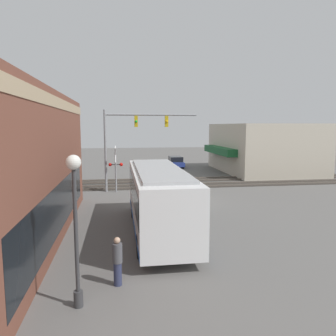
{
  "coord_description": "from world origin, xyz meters",
  "views": [
    {
      "loc": [
        -22.98,
        4.73,
        5.42
      ],
      "look_at": [
        3.7,
        0.75,
        1.97
      ],
      "focal_mm": 35.0,
      "sensor_mm": 36.0,
      "label": 1
    }
  ],
  "objects_px": {
    "parked_car_blue": "(175,162)",
    "pedestrian_by_lamp": "(117,261)",
    "streetlamp": "(75,218)",
    "parked_car_red": "(162,171)",
    "crossing_signal": "(116,165)",
    "city_bus": "(158,197)"
  },
  "relations": [
    {
      "from": "parked_car_red",
      "to": "parked_car_blue",
      "type": "xyz_separation_m",
      "value": [
        7.66,
        -2.8,
        0.04
      ]
    },
    {
      "from": "parked_car_blue",
      "to": "pedestrian_by_lamp",
      "type": "bearing_deg",
      "value": 166.78
    },
    {
      "from": "crossing_signal",
      "to": "parked_car_red",
      "type": "distance_m",
      "value": 9.4
    },
    {
      "from": "city_bus",
      "to": "parked_car_blue",
      "type": "relative_size",
      "value": 2.28
    },
    {
      "from": "pedestrian_by_lamp",
      "to": "streetlamp",
      "type": "bearing_deg",
      "value": 135.5
    },
    {
      "from": "crossing_signal",
      "to": "streetlamp",
      "type": "distance_m",
      "value": 17.43
    },
    {
      "from": "city_bus",
      "to": "pedestrian_by_lamp",
      "type": "height_order",
      "value": "city_bus"
    },
    {
      "from": "streetlamp",
      "to": "pedestrian_by_lamp",
      "type": "height_order",
      "value": "streetlamp"
    },
    {
      "from": "streetlamp",
      "to": "crossing_signal",
      "type": "bearing_deg",
      "value": -3.25
    },
    {
      "from": "parked_car_blue",
      "to": "parked_car_red",
      "type": "bearing_deg",
      "value": 159.93
    },
    {
      "from": "crossing_signal",
      "to": "streetlamp",
      "type": "height_order",
      "value": "streetlamp"
    },
    {
      "from": "crossing_signal",
      "to": "streetlamp",
      "type": "relative_size",
      "value": 0.82
    },
    {
      "from": "parked_car_blue",
      "to": "streetlamp",
      "type": "bearing_deg",
      "value": 165.32
    },
    {
      "from": "pedestrian_by_lamp",
      "to": "city_bus",
      "type": "bearing_deg",
      "value": -20.64
    },
    {
      "from": "crossing_signal",
      "to": "pedestrian_by_lamp",
      "type": "relative_size",
      "value": 2.23
    },
    {
      "from": "crossing_signal",
      "to": "parked_car_blue",
      "type": "height_order",
      "value": "crossing_signal"
    },
    {
      "from": "parked_car_red",
      "to": "parked_car_blue",
      "type": "distance_m",
      "value": 8.16
    },
    {
      "from": "city_bus",
      "to": "pedestrian_by_lamp",
      "type": "relative_size",
      "value": 5.94
    },
    {
      "from": "city_bus",
      "to": "parked_car_blue",
      "type": "xyz_separation_m",
      "value": [
        26.28,
        -5.4,
        -1.15
      ]
    },
    {
      "from": "city_bus",
      "to": "parked_car_red",
      "type": "bearing_deg",
      "value": -7.95
    },
    {
      "from": "parked_car_red",
      "to": "city_bus",
      "type": "bearing_deg",
      "value": 172.05
    },
    {
      "from": "pedestrian_by_lamp",
      "to": "parked_car_red",
      "type": "bearing_deg",
      "value": -10.95
    }
  ]
}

